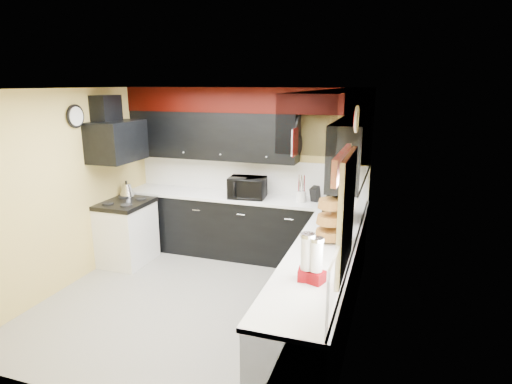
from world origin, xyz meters
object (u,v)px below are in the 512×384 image
utensil_crock (301,196)px  toaster_oven (247,188)px  microwave (338,208)px  knife_block (315,194)px  kettle (127,190)px

utensil_crock → toaster_oven: bearing=-177.3°
microwave → knife_block: microwave is taller
toaster_oven → utensil_crock: toaster_oven is taller
microwave → kettle: bearing=87.3°
toaster_oven → utensil_crock: size_ratio=3.46×
toaster_oven → kettle: (-1.77, -0.40, -0.08)m
utensil_crock → kettle: kettle is taller
utensil_crock → knife_block: size_ratio=0.71×
microwave → kettle: 3.15m
microwave → utensil_crock: (-0.59, 0.61, -0.05)m
microwave → knife_block: (-0.41, 0.68, -0.02)m
microwave → utensil_crock: microwave is taller
toaster_oven → knife_block: 0.98m
utensil_crock → kettle: size_ratio=0.72×
microwave → utensil_crock: 0.85m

